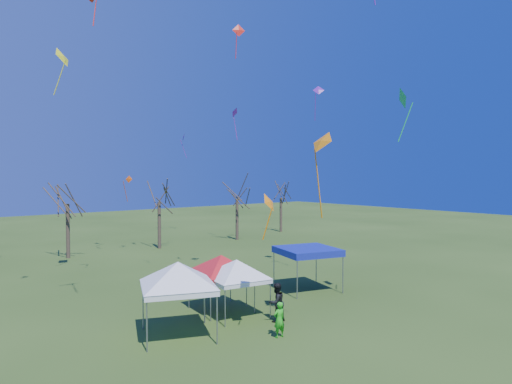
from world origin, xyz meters
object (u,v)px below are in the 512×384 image
Objects in this scene: person_dark at (276,302)px; person_green at (279,320)px; tree_2 at (67,184)px; tent_white_west at (178,267)px; tree_3 at (159,185)px; tree_5 at (281,186)px; tent_blue at (307,251)px; tent_white_mid at (237,263)px; tree_4 at (237,184)px; tent_red at (221,259)px.

person_dark is 1.19× the size of person_green.
tree_2 reaches higher than tent_white_west.
tree_2 is 1.03× the size of tree_3.
person_dark is at bearing -132.79° from tree_5.
tent_white_mid is at bearing -168.19° from tent_blue.
person_green is at bearing -87.26° from tree_2.
tent_blue is (6.48, 1.36, -0.27)m from tent_white_mid.
tree_2 is 1.10× the size of tree_5.
tree_4 is 8.62m from tree_5.
tree_4 is 1.06× the size of tree_5.
tree_5 is at bearing 13.85° from tree_4.
tent_red is at bearing -89.73° from person_green.
tree_5 is 37.11m from person_green.
tent_white_west is (-2.15, -22.51, -3.20)m from tree_2.
tent_white_west is 2.55× the size of person_green.
tree_5 is at bearing 50.85° from tent_blue.
tree_2 reaches higher than tree_5.
tree_5 reaches higher than tent_white_mid.
tent_blue is 2.19× the size of person_dark.
tree_4 is 4.19× the size of person_dark.
tent_red reaches higher than tent_blue.
tree_2 reaches higher than tent_blue.
tent_white_mid is 0.97× the size of tent_red.
tent_blue is 2.62× the size of person_green.
tree_5 is 1.86× the size of tent_white_west.
tree_3 is 9.32m from tree_4.
tree_5 is (17.69, 2.02, -0.35)m from tree_3.
tree_4 is at bearing -0.26° from tree_3.
tent_white_west is 5.33m from person_dark.
tent_white_mid is 0.90× the size of tent_blue.
tree_2 is 5.20× the size of person_green.
person_dark is (2.57, -23.72, -5.35)m from tree_2.
person_green is (3.36, -2.90, -2.31)m from tent_white_west.
tree_5 is at bearing 40.59° from tent_white_west.
tree_3 is at bearing -104.62° from person_dark.
tent_white_mid reaches higher than tent_blue.
tree_4 reaches higher than tree_5.
tree_2 reaches higher than tree_3.
tent_red is 3.79m from person_dark.
tent_red is at bearing -128.76° from tree_4.
tree_5 is at bearing 43.79° from tent_white_mid.
tent_white_west is at bearing -15.05° from person_dark.
tent_white_west is at bearing -168.56° from tent_blue.
tent_white_mid is at bearing -85.82° from tree_2.
tree_3 reaches higher than tree_5.
tree_5 is 34.07m from tent_white_mid.
tent_white_west reaches higher than person_dark.
tent_blue is at bearing 1.01° from tent_red.
tree_4 reaches higher than tent_white_west.
tree_4 is at bearing 53.02° from tent_white_mid.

